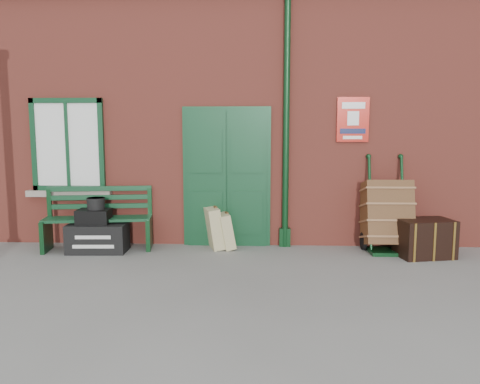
# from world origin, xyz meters

# --- Properties ---
(ground) EXTENTS (80.00, 80.00, 0.00)m
(ground) POSITION_xyz_m (0.00, 0.00, 0.00)
(ground) COLOR gray
(ground) RESTS_ON ground
(station_building) EXTENTS (10.30, 4.30, 4.36)m
(station_building) POSITION_xyz_m (-0.00, 3.49, 2.16)
(station_building) COLOR #AA4537
(station_building) RESTS_ON ground
(bench) EXTENTS (1.71, 0.75, 1.03)m
(bench) POSITION_xyz_m (-2.33, 1.16, 0.52)
(bench) COLOR #0F391E
(bench) RESTS_ON ground
(houdini_trunk) EXTENTS (0.92, 0.54, 0.45)m
(houdini_trunk) POSITION_xyz_m (-2.28, 0.95, 0.22)
(houdini_trunk) COLOR black
(houdini_trunk) RESTS_ON ground
(strongbox) EXTENTS (0.51, 0.38, 0.22)m
(strongbox) POSITION_xyz_m (-2.33, 0.95, 0.56)
(strongbox) COLOR black
(strongbox) RESTS_ON houdini_trunk
(hatbox) EXTENTS (0.28, 0.28, 0.18)m
(hatbox) POSITION_xyz_m (-2.30, 0.98, 0.76)
(hatbox) COLOR black
(hatbox) RESTS_ON strongbox
(suitcase_back) EXTENTS (0.40, 0.52, 0.67)m
(suitcase_back) POSITION_xyz_m (-0.49, 1.25, 0.33)
(suitcase_back) COLOR tan
(suitcase_back) RESTS_ON ground
(suitcase_front) EXTENTS (0.38, 0.48, 0.57)m
(suitcase_front) POSITION_xyz_m (-0.31, 1.25, 0.29)
(suitcase_front) COLOR tan
(suitcase_front) RESTS_ON ground
(porter_trolley) EXTENTS (0.73, 0.78, 1.48)m
(porter_trolley) POSITION_xyz_m (2.22, 1.22, 0.57)
(porter_trolley) COLOR black
(porter_trolley) RESTS_ON ground
(dark_trunk) EXTENTS (0.87, 0.66, 0.57)m
(dark_trunk) POSITION_xyz_m (2.71, 0.88, 0.28)
(dark_trunk) COLOR black
(dark_trunk) RESTS_ON ground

